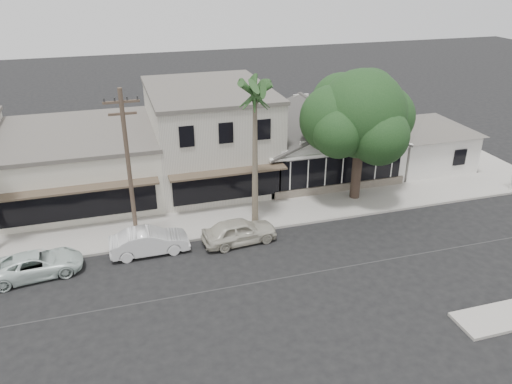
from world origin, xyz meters
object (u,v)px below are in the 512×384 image
object	(u,v)px
utility_pole	(129,168)
car_1	(149,241)
shade_tree	(359,116)
car_2	(37,264)
car_0	(239,231)

from	to	relation	value
utility_pole	car_1	world-z (taller)	utility_pole
car_1	shade_tree	size ratio (longest dim) A/B	0.49
car_2	car_1	bearing A→B (deg)	-91.57
car_2	shade_tree	bearing A→B (deg)	-85.84
utility_pole	car_1	distance (m)	4.21
utility_pole	car_2	world-z (taller)	utility_pole
car_0	car_1	distance (m)	5.01
car_0	shade_tree	xyz separation A→B (m)	(8.81, 3.54, 5.00)
utility_pole	car_0	world-z (taller)	utility_pole
car_2	car_0	bearing A→B (deg)	-95.70
car_0	shade_tree	distance (m)	10.73
car_1	car_2	xyz separation A→B (m)	(-5.69, -0.50, -0.08)
car_1	car_2	distance (m)	5.72
car_1	car_2	world-z (taller)	car_1
car_1	shade_tree	bearing A→B (deg)	-77.80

